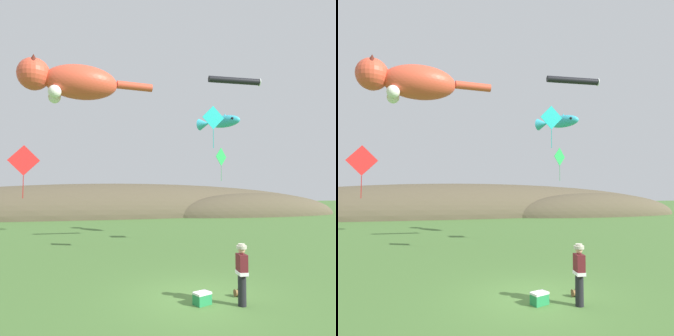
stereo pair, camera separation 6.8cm
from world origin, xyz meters
The scene contains 11 objects.
ground_plane centered at (0.00, 0.00, 0.00)m, with size 120.00×120.00×0.00m, color #477033.
distant_hill_ridge centered at (1.91, 30.04, 0.00)m, with size 60.25×12.94×7.65m.
festival_attendant centered at (0.99, -0.92, 0.95)m, with size 0.30×0.44×1.77m.
kite_spool centered at (1.20, -0.14, 0.11)m, with size 0.13×0.23×0.23m.
picnic_cooler centered at (-0.09, -0.53, 0.18)m, with size 0.57×0.48×0.36m.
kite_giant_cat centered at (-4.38, 9.98, 9.62)m, with size 7.91×2.65×2.40m.
kite_fish_windsock centered at (5.16, 10.49, 7.78)m, with size 2.57×2.86×0.93m.
kite_tube_streamer centered at (4.64, 6.95, 9.43)m, with size 3.06×0.54×0.44m.
kite_diamond_green centered at (4.34, 8.33, 5.20)m, with size 0.92×0.60×1.99m.
kite_diamond_red centered at (-5.87, 4.20, 4.47)m, with size 1.22×0.08×2.12m.
kite_diamond_teal centered at (2.39, 4.68, 6.71)m, with size 1.13×0.09×2.04m.
Camera 1 is at (-3.41, -9.77, 3.44)m, focal length 35.00 mm.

